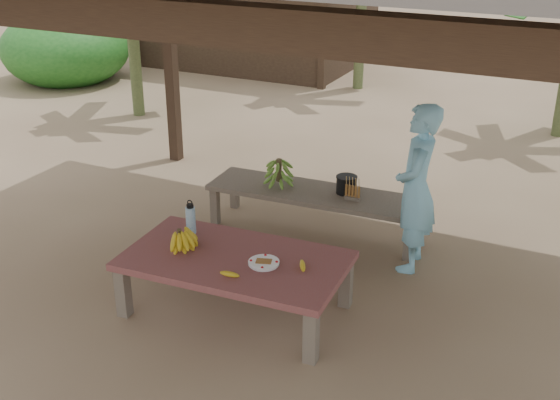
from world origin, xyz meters
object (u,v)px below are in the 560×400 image
at_px(woman, 416,188).
at_px(cooking_pot, 346,185).
at_px(work_table, 235,264).
at_px(ripe_banana_bunch, 180,237).
at_px(water_flask, 191,219).
at_px(bench, 315,196).
at_px(plate, 264,263).

bearing_deg(woman, cooking_pot, -123.12).
height_order(work_table, ripe_banana_bunch, ripe_banana_bunch).
height_order(work_table, cooking_pot, cooking_pot).
bearing_deg(water_flask, ripe_banana_bunch, -77.73).
relative_size(bench, cooking_pot, 10.97).
bearing_deg(ripe_banana_bunch, plate, 1.86).
distance_m(bench, water_flask, 1.55).
bearing_deg(plate, water_flask, 163.95).
distance_m(work_table, plate, 0.28).
bearing_deg(work_table, woman, 48.43).
height_order(bench, woman, woman).
bearing_deg(bench, plate, -83.62).
xyz_separation_m(bench, ripe_banana_bunch, (-0.50, -1.70, 0.19)).
bearing_deg(bench, water_flask, -114.23).
distance_m(work_table, water_flask, 0.64).
xyz_separation_m(water_flask, cooking_pot, (0.85, 1.53, -0.09)).
xyz_separation_m(ripe_banana_bunch, water_flask, (-0.06, 0.26, 0.04)).
distance_m(work_table, bench, 1.66).
height_order(ripe_banana_bunch, cooking_pot, ripe_banana_bunch).
xyz_separation_m(ripe_banana_bunch, woman, (1.59, 1.42, 0.20)).
relative_size(water_flask, woman, 0.20).
distance_m(work_table, woman, 1.80).
height_order(ripe_banana_bunch, water_flask, water_flask).
xyz_separation_m(ripe_banana_bunch, plate, (0.77, 0.03, -0.07)).
relative_size(bench, woman, 1.42).
bearing_deg(cooking_pot, ripe_banana_bunch, -113.89).
height_order(bench, water_flask, water_flask).
xyz_separation_m(work_table, cooking_pot, (0.29, 1.76, 0.10)).
distance_m(water_flask, woman, 2.02).
xyz_separation_m(cooking_pot, woman, (0.80, -0.37, 0.25)).
bearing_deg(plate, cooking_pot, 89.33).
bearing_deg(water_flask, bench, 68.73).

